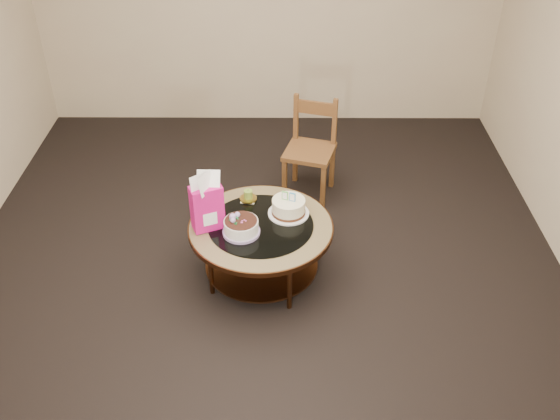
{
  "coord_description": "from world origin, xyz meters",
  "views": [
    {
      "loc": [
        0.15,
        -3.47,
        3.08
      ],
      "look_at": [
        0.13,
        0.02,
        0.57
      ],
      "focal_mm": 40.0,
      "sensor_mm": 36.0,
      "label": 1
    }
  ],
  "objects_px": {
    "decorated_cake": "(241,227)",
    "cream_cake": "(289,207)",
    "gift_bag": "(207,202)",
    "dining_chair": "(311,149)",
    "coffee_table": "(261,234)"
  },
  "relations": [
    {
      "from": "coffee_table",
      "to": "decorated_cake",
      "type": "relative_size",
      "value": 3.96
    },
    {
      "from": "coffee_table",
      "to": "decorated_cake",
      "type": "height_order",
      "value": "decorated_cake"
    },
    {
      "from": "dining_chair",
      "to": "gift_bag",
      "type": "bearing_deg",
      "value": -106.98
    },
    {
      "from": "coffee_table",
      "to": "cream_cake",
      "type": "xyz_separation_m",
      "value": [
        0.19,
        0.13,
        0.14
      ]
    },
    {
      "from": "decorated_cake",
      "to": "gift_bag",
      "type": "relative_size",
      "value": 0.6
    },
    {
      "from": "decorated_cake",
      "to": "cream_cake",
      "type": "bearing_deg",
      "value": 34.62
    },
    {
      "from": "decorated_cake",
      "to": "cream_cake",
      "type": "height_order",
      "value": "cream_cake"
    },
    {
      "from": "decorated_cake",
      "to": "gift_bag",
      "type": "bearing_deg",
      "value": 163.33
    },
    {
      "from": "cream_cake",
      "to": "decorated_cake",
      "type": "bearing_deg",
      "value": -126.26
    },
    {
      "from": "cream_cake",
      "to": "gift_bag",
      "type": "bearing_deg",
      "value": -145.21
    },
    {
      "from": "cream_cake",
      "to": "dining_chair",
      "type": "bearing_deg",
      "value": 98.0
    },
    {
      "from": "decorated_cake",
      "to": "gift_bag",
      "type": "height_order",
      "value": "gift_bag"
    },
    {
      "from": "cream_cake",
      "to": "coffee_table",
      "type": "bearing_deg",
      "value": -127.71
    },
    {
      "from": "cream_cake",
      "to": "dining_chair",
      "type": "relative_size",
      "value": 0.35
    },
    {
      "from": "cream_cake",
      "to": "dining_chair",
      "type": "height_order",
      "value": "dining_chair"
    }
  ]
}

